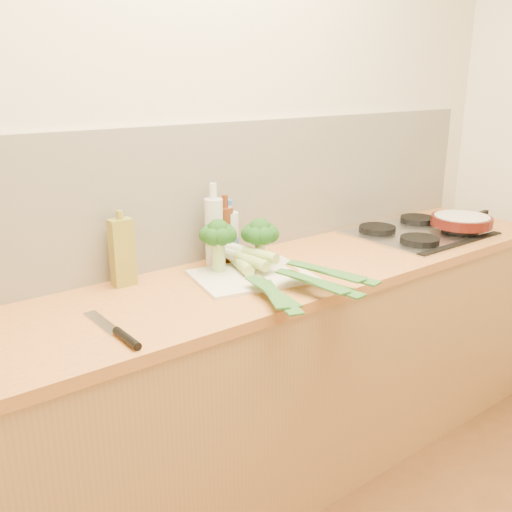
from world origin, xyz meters
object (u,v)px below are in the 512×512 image
at_px(gas_hob, 419,232).
at_px(skillet, 462,221).
at_px(chefs_knife, 120,334).
at_px(chopping_board, 252,276).

xyz_separation_m(gas_hob, skillet, (0.17, -0.11, 0.05)).
bearing_deg(chefs_knife, skillet, 1.18).
bearing_deg(chopping_board, skillet, 6.27).
relative_size(gas_hob, skillet, 1.42).
distance_m(gas_hob, chefs_knife, 1.59).
bearing_deg(chopping_board, chefs_knife, -152.24).
height_order(chopping_board, skillet, skillet).
xyz_separation_m(chopping_board, chefs_knife, (-0.60, -0.17, 0.00)).
bearing_deg(gas_hob, skillet, -31.68).
relative_size(gas_hob, chopping_board, 1.40).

